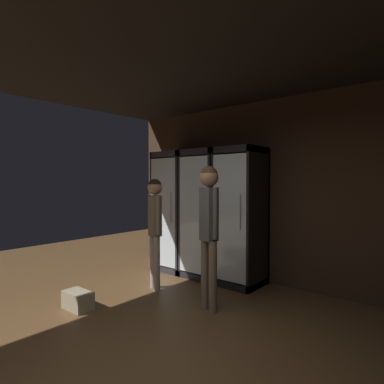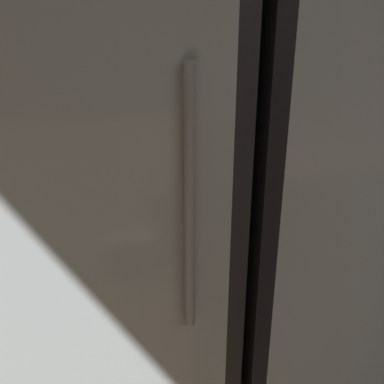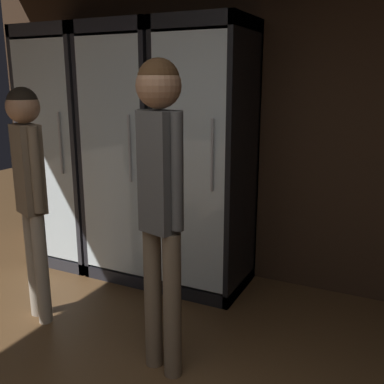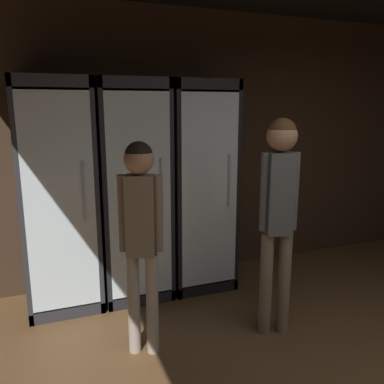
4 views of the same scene
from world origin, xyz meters
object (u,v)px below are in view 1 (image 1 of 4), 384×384
Objects in this scene: cooler_far_left at (177,212)px; wine_crate_floor at (78,300)px; cooler_center at (242,218)px; shopper_far at (209,218)px; shopper_near at (155,218)px; cooler_left at (207,214)px.

cooler_far_left is 5.34× the size of wine_crate_floor.
cooler_center is at bearing 64.61° from wine_crate_floor.
shopper_far is at bearing -36.26° from cooler_far_left.
shopper_near is 0.91× the size of shopper_far.
cooler_center is at bearing -0.05° from cooler_left.
shopper_far is 1.90m from wine_crate_floor.
shopper_near is (-0.83, -1.03, 0.02)m from cooler_center.
shopper_near is at bearing 173.48° from shopper_far.
shopper_far is 4.50× the size of wine_crate_floor.
cooler_far_left and cooler_left have the same top height.
cooler_far_left is 1.15m from shopper_near.
cooler_center is 1.32m from shopper_near.
shopper_near is (-0.16, -1.03, 0.01)m from cooler_left.
cooler_left is 1.30× the size of shopper_near.
cooler_far_left is 1.00× the size of cooler_left.
cooler_left is 5.34× the size of wine_crate_floor.
cooler_left is at bearing -0.07° from cooler_far_left.
cooler_far_left is 2.35m from wine_crate_floor.
cooler_center reaches higher than wine_crate_floor.
cooler_left is 1.19× the size of shopper_far.
cooler_far_left is 1.95m from shopper_far.
cooler_left is at bearing 179.95° from cooler_center.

